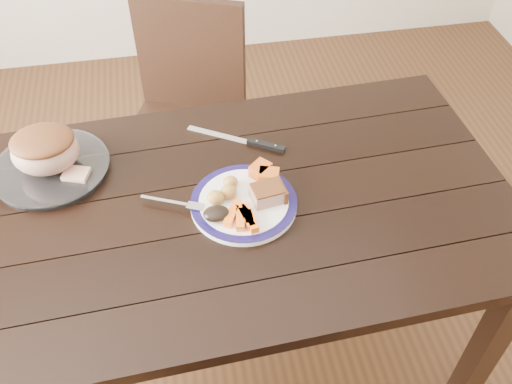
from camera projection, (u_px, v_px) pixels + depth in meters
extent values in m
plane|color=#472B16|center=(234.00, 341.00, 2.10)|extent=(4.00, 4.00, 0.00)
cube|color=black|center=(226.00, 208.00, 1.58)|extent=(1.64, 0.97, 0.04)
cube|color=black|center=(8.00, 238.00, 1.99)|extent=(0.07, 0.07, 0.71)
cube|color=black|center=(490.00, 341.00, 1.71)|extent=(0.07, 0.07, 0.71)
cube|color=black|center=(394.00, 174.00, 2.21)|extent=(0.07, 0.07, 0.71)
cube|color=black|center=(182.00, 139.00, 2.21)|extent=(0.55, 0.55, 0.04)
cube|color=black|center=(191.00, 55.00, 2.17)|extent=(0.40, 0.19, 0.46)
cube|color=black|center=(238.00, 159.00, 2.48)|extent=(0.04, 0.04, 0.43)
cube|color=black|center=(218.00, 219.00, 2.24)|extent=(0.04, 0.04, 0.43)
cube|color=black|center=(159.00, 148.00, 2.53)|extent=(0.04, 0.04, 0.43)
cube|color=black|center=(131.00, 206.00, 2.29)|extent=(0.04, 0.04, 0.43)
cylinder|color=white|center=(244.00, 204.00, 1.55)|extent=(0.29, 0.29, 0.02)
torus|color=#120C3D|center=(244.00, 201.00, 1.55)|extent=(0.29, 0.29, 0.02)
cylinder|color=white|center=(52.00, 169.00, 1.65)|extent=(0.32, 0.32, 0.02)
cube|color=tan|center=(268.00, 194.00, 1.54)|extent=(0.10, 0.08, 0.04)
ellipsoid|color=gold|center=(230.00, 182.00, 1.57)|extent=(0.04, 0.04, 0.03)
ellipsoid|color=gold|center=(216.00, 198.00, 1.53)|extent=(0.05, 0.04, 0.04)
ellipsoid|color=gold|center=(229.00, 192.00, 1.54)|extent=(0.05, 0.04, 0.04)
cube|color=orange|center=(242.00, 210.00, 1.51)|extent=(0.05, 0.07, 0.02)
cube|color=orange|center=(247.00, 219.00, 1.49)|extent=(0.04, 0.07, 0.02)
cube|color=orange|center=(251.00, 221.00, 1.48)|extent=(0.03, 0.07, 0.02)
cube|color=orange|center=(231.00, 216.00, 1.49)|extent=(0.05, 0.07, 0.02)
cube|color=orange|center=(248.00, 215.00, 1.49)|extent=(0.02, 0.07, 0.02)
cube|color=orange|center=(240.00, 220.00, 1.48)|extent=(0.03, 0.07, 0.02)
cube|color=orange|center=(269.00, 177.00, 1.58)|extent=(0.07, 0.06, 0.04)
cube|color=orange|center=(260.00, 170.00, 1.60)|extent=(0.07, 0.07, 0.04)
ellipsoid|color=black|center=(216.00, 214.00, 1.49)|extent=(0.07, 0.05, 0.03)
cube|color=silver|center=(165.00, 201.00, 1.54)|extent=(0.13, 0.07, 0.00)
cube|color=silver|center=(195.00, 206.00, 1.53)|extent=(0.05, 0.04, 0.00)
ellipsoid|color=tan|center=(45.00, 151.00, 1.60)|extent=(0.19, 0.16, 0.12)
cube|color=tan|center=(76.00, 174.00, 1.61)|extent=(0.08, 0.07, 0.02)
cube|color=silver|center=(218.00, 135.00, 1.77)|extent=(0.18, 0.12, 0.00)
cube|color=black|center=(266.00, 145.00, 1.72)|extent=(0.11, 0.08, 0.01)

